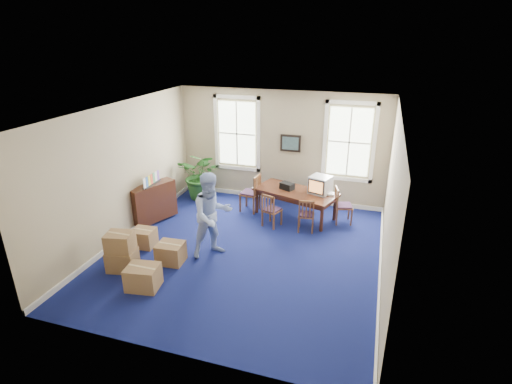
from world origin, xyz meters
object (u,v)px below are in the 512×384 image
(chair_near_left, at_px, (272,209))
(credenza, at_px, (153,204))
(conference_table, at_px, (295,204))
(crt_tv, at_px, (320,185))
(potted_plant, at_px, (202,175))
(man, at_px, (212,215))
(cardboard_boxes, at_px, (133,250))

(chair_near_left, relative_size, credenza, 0.72)
(conference_table, relative_size, chair_near_left, 2.39)
(conference_table, height_order, crt_tv, crt_tv)
(crt_tv, bearing_deg, potted_plant, -167.08)
(credenza, bearing_deg, man, -4.44)
(chair_near_left, xyz_separation_m, cardboard_boxes, (-2.23, -2.79, -0.01))
(man, bearing_deg, conference_table, 15.93)
(credenza, xyz_separation_m, potted_plant, (0.55, 1.85, 0.24))
(conference_table, bearing_deg, crt_tv, 21.83)
(crt_tv, relative_size, cardboard_boxes, 0.35)
(conference_table, distance_m, chair_near_left, 0.86)
(crt_tv, distance_m, potted_plant, 3.56)
(credenza, relative_size, cardboard_boxes, 0.81)
(conference_table, relative_size, crt_tv, 3.95)
(conference_table, height_order, credenza, credenza)
(crt_tv, height_order, credenza, crt_tv)
(cardboard_boxes, bearing_deg, man, 37.36)
(crt_tv, height_order, chair_near_left, crt_tv)
(crt_tv, bearing_deg, man, -108.53)
(man, bearing_deg, credenza, 107.11)
(conference_table, relative_size, credenza, 1.72)
(credenza, bearing_deg, chair_near_left, 35.19)
(cardboard_boxes, bearing_deg, conference_table, 52.87)
(chair_near_left, height_order, cardboard_boxes, chair_near_left)
(crt_tv, bearing_deg, credenza, -141.09)
(chair_near_left, xyz_separation_m, credenza, (-3.00, -0.69, 0.04))
(cardboard_boxes, bearing_deg, chair_near_left, 51.39)
(credenza, height_order, cardboard_boxes, credenza)
(crt_tv, relative_size, credenza, 0.44)
(conference_table, distance_m, cardboard_boxes, 4.42)
(credenza, relative_size, potted_plant, 0.86)
(credenza, bearing_deg, cardboard_boxes, -47.52)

